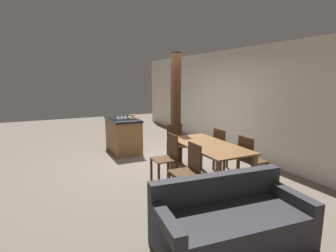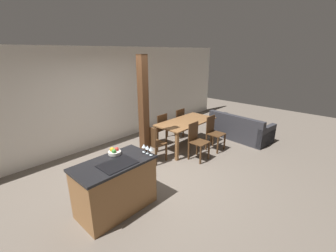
{
  "view_description": "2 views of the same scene",
  "coord_description": "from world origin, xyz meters",
  "views": [
    {
      "loc": [
        5.52,
        -2.18,
        1.95
      ],
      "look_at": [
        0.6,
        0.2,
        0.95
      ],
      "focal_mm": 28.0,
      "sensor_mm": 36.0,
      "label": 1
    },
    {
      "loc": [
        -2.98,
        -3.1,
        2.59
      ],
      "look_at": [
        0.6,
        0.2,
        0.95
      ],
      "focal_mm": 24.0,
      "sensor_mm": 36.0,
      "label": 2
    }
  ],
  "objects": [
    {
      "name": "couch",
      "position": [
        3.32,
        -0.3,
        0.27
      ],
      "size": [
        1.02,
        1.87,
        0.78
      ],
      "rotation": [
        0.0,
        0.0,
        1.47
      ],
      "color": "#2D2D33",
      "rests_on": "ground_plane"
    },
    {
      "name": "dining_chair_far_left",
      "position": [
        1.27,
        1.16,
        0.49
      ],
      "size": [
        0.4,
        0.4,
        0.92
      ],
      "rotation": [
        0.0,
        0.0,
        3.14
      ],
      "color": "#472D19",
      "rests_on": "ground_plane"
    },
    {
      "name": "wine_glass_far",
      "position": [
        -0.63,
        -0.37,
        1.02
      ],
      "size": [
        0.08,
        0.08,
        0.15
      ],
      "color": "silver",
      "rests_on": "kitchen_island"
    },
    {
      "name": "dining_chair_far_right",
      "position": [
        2.05,
        1.16,
        0.49
      ],
      "size": [
        0.4,
        0.4,
        0.92
      ],
      "rotation": [
        0.0,
        0.0,
        3.14
      ],
      "color": "#472D19",
      "rests_on": "ground_plane"
    },
    {
      "name": "fruit_bowl",
      "position": [
        -1.03,
        -0.05,
        0.95
      ],
      "size": [
        0.22,
        0.22,
        0.11
      ],
      "color": "silver",
      "rests_on": "kitchen_island"
    },
    {
      "name": "wine_glass_near",
      "position": [
        -0.63,
        -0.55,
        1.02
      ],
      "size": [
        0.08,
        0.08,
        0.15
      ],
      "color": "silver",
      "rests_on": "kitchen_island"
    },
    {
      "name": "dining_chair_head_end",
      "position": [
        0.43,
        0.51,
        0.49
      ],
      "size": [
        0.4,
        0.4,
        0.92
      ],
      "rotation": [
        0.0,
        0.0,
        1.57
      ],
      "color": "#472D19",
      "rests_on": "ground_plane"
    },
    {
      "name": "kitchen_island",
      "position": [
        -1.2,
        -0.27,
        0.45
      ],
      "size": [
        1.29,
        0.71,
        0.9
      ],
      "color": "olive",
      "rests_on": "ground_plane"
    },
    {
      "name": "ground_plane",
      "position": [
        0.0,
        0.0,
        0.0
      ],
      "size": [
        16.0,
        16.0,
        0.0
      ],
      "primitive_type": "plane",
      "color": "#665B51"
    },
    {
      "name": "wall_back",
      "position": [
        0.0,
        2.43,
        1.35
      ],
      "size": [
        11.2,
        0.08,
        2.7
      ],
      "color": "silver",
      "rests_on": "ground_plane"
    },
    {
      "name": "dining_chair_near_left",
      "position": [
        1.27,
        -0.15,
        0.49
      ],
      "size": [
        0.4,
        0.4,
        0.92
      ],
      "color": "#472D19",
      "rests_on": "ground_plane"
    },
    {
      "name": "dining_chair_near_right",
      "position": [
        2.05,
        -0.15,
        0.49
      ],
      "size": [
        0.4,
        0.4,
        0.92
      ],
      "color": "#472D19",
      "rests_on": "ground_plane"
    },
    {
      "name": "wine_glass_middle",
      "position": [
        -0.63,
        -0.46,
        1.02
      ],
      "size": [
        0.08,
        0.08,
        0.15
      ],
      "color": "silver",
      "rests_on": "kitchen_island"
    },
    {
      "name": "dining_table",
      "position": [
        1.66,
        0.51,
        0.65
      ],
      "size": [
        1.73,
        0.85,
        0.76
      ],
      "color": "brown",
      "rests_on": "ground_plane"
    },
    {
      "name": "timber_post",
      "position": [
        0.22,
        0.58,
        1.26
      ],
      "size": [
        0.17,
        0.17,
        2.52
      ],
      "color": "#4C2D19",
      "rests_on": "ground_plane"
    }
  ]
}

